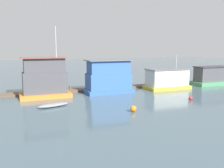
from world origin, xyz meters
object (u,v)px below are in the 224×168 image
Objects in this scene: dinghy_grey at (53,105)px; houseboat_blue at (109,78)px; houseboat_yellow at (167,79)px; houseboat_green at (212,76)px; houseboat_orange at (45,79)px; mooring_post_centre at (167,82)px; buoy_orange at (133,109)px; mooring_post_near_left at (70,89)px; mooring_post_far_right at (45,90)px; buoy_red at (191,98)px.

houseboat_blue is at bearing 33.22° from dinghy_grey.
houseboat_yellow is 9.75m from houseboat_green.
mooring_post_centre is (19.87, 1.51, -1.64)m from houseboat_orange.
dinghy_grey is (-18.59, -5.54, -1.31)m from houseboat_yellow.
houseboat_green is at bearing 28.31° from buoy_orange.
mooring_post_near_left is at bearing 180.00° from mooring_post_centre.
houseboat_green is (19.54, 0.47, -0.74)m from houseboat_blue.
mooring_post_far_right reaches higher than buoy_red.
mooring_post_far_right reaches higher than mooring_post_centre.
mooring_post_centre is 2.22× the size of buoy_orange.
mooring_post_far_right is 14.42m from buoy_orange.
buoy_orange is at bearing -98.09° from houseboat_blue.
houseboat_blue is 1.82× the size of dinghy_grey.
houseboat_green is (28.41, 0.39, -0.90)m from houseboat_orange.
houseboat_green is 5.10× the size of mooring_post_centre.
houseboat_orange is 7.47× the size of mooring_post_near_left.
mooring_post_centre is at bearing 56.75° from houseboat_yellow.
houseboat_blue is 5.50× the size of mooring_post_near_left.
dinghy_grey is 2.61× the size of mooring_post_centre.
houseboat_blue is 9.01m from mooring_post_far_right.
houseboat_green is 11.35× the size of buoy_orange.
houseboat_green is 15.13m from buoy_red.
buoy_orange is at bearing -60.01° from mooring_post_far_right.
houseboat_orange is at bearing 90.98° from dinghy_grey.
houseboat_blue reaches higher than houseboat_green.
dinghy_grey is 7.55× the size of buoy_red.
mooring_post_far_right is 2.40× the size of buoy_orange.
houseboat_blue is at bearing -17.05° from mooring_post_near_left.
houseboat_yellow is at bearing -6.83° from mooring_post_near_left.
houseboat_blue reaches higher than buoy_orange.
houseboat_green is at bearing 3.97° from houseboat_yellow.
mooring_post_near_left is (-5.21, 1.60, -1.58)m from houseboat_blue.
mooring_post_centre is 10.82m from buoy_red.
houseboat_blue is 11.15m from buoy_orange.
mooring_post_centre is 2.90× the size of buoy_red.
buoy_red is (12.74, -10.24, -0.37)m from mooring_post_near_left.
houseboat_orange is 1.32× the size of houseboat_yellow.
mooring_post_near_left is at bearing 22.46° from houseboat_orange.
houseboat_green is 29.01m from dinghy_grey.
houseboat_yellow is 4.52× the size of mooring_post_far_right.
mooring_post_centre reaches higher than dinghy_grey.
mooring_post_centre is (19.77, 7.34, 0.50)m from dinghy_grey.
mooring_post_centre is at bearing 8.27° from houseboat_blue.
houseboat_yellow is at bearing -0.88° from houseboat_orange.
houseboat_orange is 18.71m from houseboat_yellow.
houseboat_orange reaches higher than mooring_post_centre.
dinghy_grey is at bearing -159.62° from mooring_post_centre.
houseboat_blue is 4.74× the size of mooring_post_centre.
houseboat_green is (9.72, 0.68, -0.06)m from houseboat_yellow.
houseboat_orange is 1.26× the size of houseboat_green.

